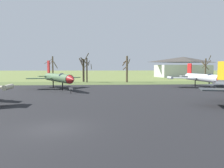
{
  "coord_description": "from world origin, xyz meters",
  "views": [
    {
      "loc": [
        2.81,
        -14.46,
        4.08
      ],
      "look_at": [
        4.89,
        14.55,
        1.9
      ],
      "focal_mm": 34.88,
      "sensor_mm": 36.0,
      "label": 1
    }
  ],
  "objects_px": {
    "jet_fighter_rear_right": "(58,78)",
    "visitor_building": "(183,67)",
    "info_placard_rear_right": "(71,90)",
    "info_placard_rear_center": "(224,89)",
    "jet_fighter_rear_center": "(203,78)"
  },
  "relations": [
    {
      "from": "jet_fighter_rear_center",
      "to": "info_placard_rear_center",
      "type": "xyz_separation_m",
      "value": [
        0.08,
        -7.08,
        -1.51
      ]
    },
    {
      "from": "jet_fighter_rear_center",
      "to": "visitor_building",
      "type": "distance_m",
      "value": 55.42
    },
    {
      "from": "jet_fighter_rear_center",
      "to": "visitor_building",
      "type": "height_order",
      "value": "visitor_building"
    },
    {
      "from": "info_placard_rear_right",
      "to": "visitor_building",
      "type": "height_order",
      "value": "visitor_building"
    },
    {
      "from": "jet_fighter_rear_right",
      "to": "visitor_building",
      "type": "bearing_deg",
      "value": 49.1
    },
    {
      "from": "jet_fighter_rear_right",
      "to": "visitor_building",
      "type": "relative_size",
      "value": 0.57
    },
    {
      "from": "jet_fighter_rear_center",
      "to": "info_placard_rear_center",
      "type": "relative_size",
      "value": 15.19
    },
    {
      "from": "jet_fighter_rear_right",
      "to": "info_placard_rear_center",
      "type": "bearing_deg",
      "value": -14.02
    },
    {
      "from": "info_placard_rear_center",
      "to": "visitor_building",
      "type": "bearing_deg",
      "value": 73.77
    },
    {
      "from": "info_placard_rear_right",
      "to": "info_placard_rear_center",
      "type": "bearing_deg",
      "value": 0.72
    },
    {
      "from": "info_placard_rear_center",
      "to": "info_placard_rear_right",
      "type": "relative_size",
      "value": 1.06
    },
    {
      "from": "info_placard_rear_center",
      "to": "visitor_building",
      "type": "distance_m",
      "value": 62.22
    },
    {
      "from": "visitor_building",
      "to": "info_placard_rear_right",
      "type": "bearing_deg",
      "value": -125.23
    },
    {
      "from": "jet_fighter_rear_center",
      "to": "visitor_building",
      "type": "relative_size",
      "value": 0.61
    },
    {
      "from": "info_placard_rear_center",
      "to": "jet_fighter_rear_right",
      "type": "xyz_separation_m",
      "value": [
        -28.19,
        7.04,
        1.6
      ]
    }
  ]
}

